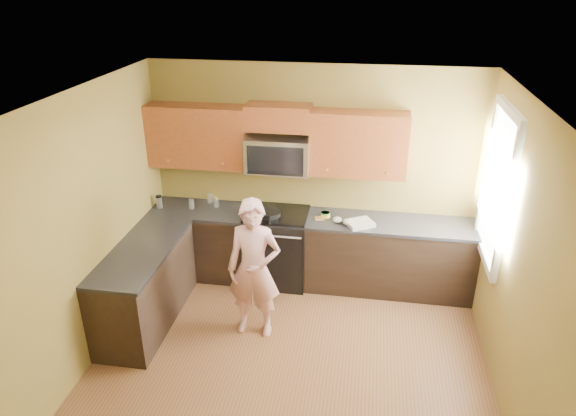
% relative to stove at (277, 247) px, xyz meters
% --- Properties ---
extents(floor, '(4.00, 4.00, 0.00)m').
position_rel_stove_xyz_m(floor, '(0.40, -1.68, -0.47)').
color(floor, brown).
rests_on(floor, ground).
extents(ceiling, '(4.00, 4.00, 0.00)m').
position_rel_stove_xyz_m(ceiling, '(0.40, -1.68, 2.23)').
color(ceiling, white).
rests_on(ceiling, ground).
extents(wall_back, '(4.00, 0.00, 4.00)m').
position_rel_stove_xyz_m(wall_back, '(0.40, 0.32, 0.88)').
color(wall_back, olive).
rests_on(wall_back, ground).
extents(wall_left, '(0.00, 4.00, 4.00)m').
position_rel_stove_xyz_m(wall_left, '(-1.60, -1.68, 0.88)').
color(wall_left, olive).
rests_on(wall_left, ground).
extents(wall_right, '(0.00, 4.00, 4.00)m').
position_rel_stove_xyz_m(wall_right, '(2.40, -1.68, 0.88)').
color(wall_right, olive).
rests_on(wall_right, ground).
extents(cabinet_back_run, '(4.00, 0.60, 0.88)m').
position_rel_stove_xyz_m(cabinet_back_run, '(0.40, 0.02, -0.03)').
color(cabinet_back_run, black).
rests_on(cabinet_back_run, floor).
extents(cabinet_left_run, '(0.60, 1.60, 0.88)m').
position_rel_stove_xyz_m(cabinet_left_run, '(-1.30, -1.08, -0.03)').
color(cabinet_left_run, black).
rests_on(cabinet_left_run, floor).
extents(countertop_back, '(4.00, 0.62, 0.04)m').
position_rel_stove_xyz_m(countertop_back, '(0.40, 0.01, 0.43)').
color(countertop_back, black).
rests_on(countertop_back, cabinet_back_run).
extents(countertop_left, '(0.62, 1.60, 0.04)m').
position_rel_stove_xyz_m(countertop_left, '(-1.29, -1.08, 0.43)').
color(countertop_left, black).
rests_on(countertop_left, cabinet_left_run).
extents(stove, '(0.76, 0.65, 0.95)m').
position_rel_stove_xyz_m(stove, '(0.00, 0.00, 0.00)').
color(stove, black).
rests_on(stove, floor).
extents(microwave, '(0.76, 0.40, 0.42)m').
position_rel_stove_xyz_m(microwave, '(0.00, 0.12, 0.97)').
color(microwave, silver).
rests_on(microwave, wall_back).
extents(upper_cab_left, '(1.22, 0.33, 0.75)m').
position_rel_stove_xyz_m(upper_cab_left, '(-0.99, 0.16, 0.97)').
color(upper_cab_left, brown).
rests_on(upper_cab_left, wall_back).
extents(upper_cab_right, '(1.12, 0.33, 0.75)m').
position_rel_stove_xyz_m(upper_cab_right, '(0.94, 0.16, 0.97)').
color(upper_cab_right, brown).
rests_on(upper_cab_right, wall_back).
extents(upper_cab_over_mw, '(0.76, 0.33, 0.30)m').
position_rel_stove_xyz_m(upper_cab_over_mw, '(0.00, 0.16, 1.62)').
color(upper_cab_over_mw, brown).
rests_on(upper_cab_over_mw, wall_back).
extents(window, '(0.06, 1.06, 1.66)m').
position_rel_stove_xyz_m(window, '(2.38, -0.48, 1.17)').
color(window, white).
rests_on(window, wall_right).
extents(woman, '(0.58, 0.39, 1.58)m').
position_rel_stove_xyz_m(woman, '(-0.05, -1.07, 0.31)').
color(woman, '#E77382').
rests_on(woman, floor).
extents(frying_pan, '(0.38, 0.54, 0.06)m').
position_rel_stove_xyz_m(frying_pan, '(-0.08, -0.10, 0.47)').
color(frying_pan, black).
rests_on(frying_pan, stove).
extents(butter_tub, '(0.13, 0.13, 0.08)m').
position_rel_stove_xyz_m(butter_tub, '(0.59, 0.04, 0.45)').
color(butter_tub, yellow).
rests_on(butter_tub, countertop_back).
extents(toast_slice, '(0.13, 0.13, 0.01)m').
position_rel_stove_xyz_m(toast_slice, '(0.53, -0.03, 0.45)').
color(toast_slice, '#B27F47').
rests_on(toast_slice, countertop_back).
extents(napkin_a, '(0.14, 0.15, 0.06)m').
position_rel_stove_xyz_m(napkin_a, '(0.75, -0.08, 0.48)').
color(napkin_a, silver).
rests_on(napkin_a, countertop_back).
extents(napkin_b, '(0.12, 0.14, 0.07)m').
position_rel_stove_xyz_m(napkin_b, '(0.88, -0.13, 0.48)').
color(napkin_b, silver).
rests_on(napkin_b, countertop_back).
extents(dish_towel, '(0.38, 0.36, 0.05)m').
position_rel_stove_xyz_m(dish_towel, '(1.01, -0.12, 0.47)').
color(dish_towel, white).
rests_on(dish_towel, countertop_back).
extents(travel_mug, '(0.10, 0.10, 0.16)m').
position_rel_stove_xyz_m(travel_mug, '(-1.50, -0.03, 0.45)').
color(travel_mug, silver).
rests_on(travel_mug, countertop_back).
extents(glass_a, '(0.09, 0.09, 0.12)m').
position_rel_stove_xyz_m(glass_a, '(-0.80, 0.11, 0.51)').
color(glass_a, silver).
rests_on(glass_a, countertop_back).
extents(glass_b, '(0.07, 0.07, 0.12)m').
position_rel_stove_xyz_m(glass_b, '(-1.09, 0.02, 0.51)').
color(glass_b, silver).
rests_on(glass_b, countertop_back).
extents(glass_c, '(0.08, 0.08, 0.12)m').
position_rel_stove_xyz_m(glass_c, '(-0.92, 0.22, 0.51)').
color(glass_c, silver).
rests_on(glass_c, countertop_back).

